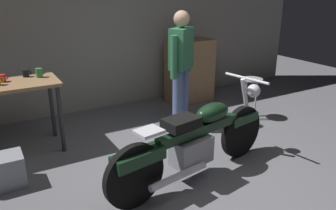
# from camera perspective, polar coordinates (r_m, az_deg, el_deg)

# --- Properties ---
(ground_plane) EXTENTS (12.00, 12.00, 0.00)m
(ground_plane) POSITION_cam_1_polar(r_m,az_deg,el_deg) (3.70, 5.60, -12.72)
(ground_plane) COLOR slate
(back_wall) EXTENTS (8.00, 0.12, 3.10)m
(back_wall) POSITION_cam_1_polar(r_m,az_deg,el_deg) (5.65, -10.93, 15.00)
(back_wall) COLOR gray
(back_wall) RESTS_ON ground_plane
(workbench) EXTENTS (1.30, 0.64, 0.90)m
(workbench) POSITION_cam_1_polar(r_m,az_deg,el_deg) (4.38, -26.53, 1.78)
(workbench) COLOR #99724C
(workbench) RESTS_ON ground_plane
(motorcycle) EXTENTS (2.17, 0.73, 1.00)m
(motorcycle) POSITION_cam_1_polar(r_m,az_deg,el_deg) (3.55, 4.87, -5.89)
(motorcycle) COLOR black
(motorcycle) RESTS_ON ground_plane
(person_standing) EXTENTS (0.49, 0.40, 1.67)m
(person_standing) POSITION_cam_1_polar(r_m,az_deg,el_deg) (4.72, 2.24, 6.76)
(person_standing) COLOR slate
(person_standing) RESTS_ON ground_plane
(shop_stool) EXTENTS (0.32, 0.32, 0.64)m
(shop_stool) POSITION_cam_1_polar(r_m,az_deg,el_deg) (5.31, 14.02, 2.90)
(shop_stool) COLOR #B2B2B7
(shop_stool) RESTS_ON ground_plane
(wooden_dresser) EXTENTS (0.80, 0.47, 1.10)m
(wooden_dresser) POSITION_cam_1_polar(r_m,az_deg,el_deg) (5.96, 3.70, 5.78)
(wooden_dresser) COLOR #99724C
(wooden_dresser) RESTS_ON ground_plane
(storage_bin) EXTENTS (0.44, 0.32, 0.34)m
(storage_bin) POSITION_cam_1_polar(r_m,az_deg,el_deg) (3.91, -26.47, -10.18)
(storage_bin) COLOR gray
(storage_bin) RESTS_ON ground_plane
(mug_green_speckled) EXTENTS (0.12, 0.08, 0.11)m
(mug_green_speckled) POSITION_cam_1_polar(r_m,az_deg,el_deg) (4.47, -21.07, 5.14)
(mug_green_speckled) COLOR #3D7F4C
(mug_green_speckled) RESTS_ON workbench
(mug_black_matte) EXTENTS (0.11, 0.08, 0.09)m
(mug_black_matte) POSITION_cam_1_polar(r_m,az_deg,el_deg) (4.56, -23.05, 5.00)
(mug_black_matte) COLOR black
(mug_black_matte) RESTS_ON workbench
(mug_red_diner) EXTENTS (0.12, 0.08, 0.09)m
(mug_red_diner) POSITION_cam_1_polar(r_m,az_deg,el_deg) (4.43, -26.42, 4.11)
(mug_red_diner) COLOR red
(mug_red_diner) RESTS_ON workbench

